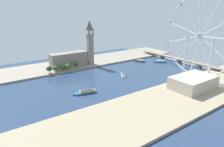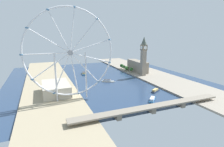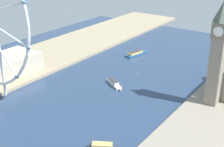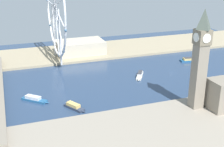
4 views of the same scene
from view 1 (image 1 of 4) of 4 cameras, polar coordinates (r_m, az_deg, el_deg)
name	(u,v)px [view 1 (image 1 of 4)]	position (r m, az deg, el deg)	size (l,w,h in m)	color
ground_plane	(103,80)	(336.32, -2.54, -1.97)	(407.90, 407.90, 0.00)	navy
riverbank_left	(73,64)	(436.29, -11.02, 2.67)	(90.00, 520.00, 3.00)	gray
riverbank_right	(156,107)	(251.96, 12.41, -9.27)	(90.00, 520.00, 3.00)	tan
clock_tower	(90,42)	(416.47, -6.30, 9.00)	(13.01, 13.01, 90.29)	gray
parliament_block	(69,59)	(413.80, -12.34, 3.95)	(22.00, 73.80, 27.95)	gray
tree_row_embankment	(63,67)	(386.82, -13.93, 1.91)	(13.86, 63.92, 13.04)	#513823
ferris_wheel	(200,37)	(343.97, 23.84, 9.64)	(131.32, 3.20, 136.43)	silver
riverside_hall	(193,82)	(317.25, 22.18, -2.33)	(42.03, 67.02, 17.92)	#BCB29E
river_bridge	(179,59)	(469.90, 18.73, 3.83)	(219.90, 13.79, 8.82)	gray
tour_boat_0	(86,92)	(287.83, -7.44, -5.21)	(15.21, 37.26, 5.39)	#235684
tour_boat_1	(123,75)	(357.89, 3.24, -0.34)	(27.77, 18.77, 5.41)	beige
tour_boat_2	(160,61)	(459.91, 13.60, 3.37)	(24.78, 26.01, 5.20)	#235684
tour_boat_3	(140,61)	(456.41, 8.05, 3.60)	(24.94, 16.82, 5.22)	#2D384C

